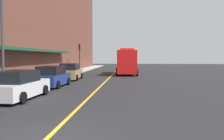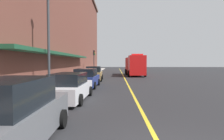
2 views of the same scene
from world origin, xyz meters
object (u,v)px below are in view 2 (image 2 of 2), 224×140
Objects in this scene: parked_car_2 at (86,78)px; street_lamp_left at (48,32)px; fire_truck at (135,66)px; parking_meter_0 at (78,73)px; parking_meter_1 at (19,91)px; traffic_light_near at (94,57)px; parked_car_0 at (12,116)px; parked_car_1 at (70,87)px; parked_car_3 at (94,74)px.

street_lamp_left is (-2.03, -3.87, 3.60)m from parked_car_2.
street_lamp_left is (-7.89, -18.46, 2.71)m from fire_truck.
parked_car_2 is at bearing -67.24° from parking_meter_0.
fire_truck is 6.22× the size of parking_meter_1.
traffic_light_near reaches higher than parking_meter_1.
parking_meter_0 and parking_meter_1 have the same top height.
parked_car_2 is 1.04× the size of traffic_light_near.
parking_meter_1 is (0.00, -12.44, 0.00)m from parking_meter_0.
parked_car_0 is 27.27m from fire_truck.
parking_meter_0 is at bearing 3.91° from parked_car_0.
parked_car_0 is at bearing -178.02° from parked_car_1.
parking_meter_0 is (-1.40, -2.79, 0.23)m from parked_car_3.
traffic_light_near reaches higher than parking_meter_0.
parked_car_1 is at bearing -81.50° from parking_meter_0.
traffic_light_near is at bearing -112.21° from fire_truck.
parked_car_1 is 0.70× the size of street_lamp_left.
parking_meter_0 is at bearing 151.71° from parked_car_3.
fire_truck is 6.22× the size of parking_meter_0.
parking_meter_0 is at bearing 24.85° from parked_car_2.
parking_meter_1 is at bearing 173.09° from parked_car_3.
fire_truck reaches higher than parking_meter_0.
parked_car_2 is 0.64× the size of street_lamp_left.
fire_truck is at bearing -13.71° from parked_car_0.
parked_car_3 reaches higher than parking_meter_0.
street_lamp_left is at bearing 12.42° from parked_car_0.
parking_meter_1 is at bearing 173.11° from parked_car_2.
street_lamp_left is (-1.97, 8.15, 3.53)m from parked_car_0.
parked_car_2 is at bearing 81.03° from parking_meter_1.
traffic_light_near reaches higher than parked_car_1.
street_lamp_left is at bearing -91.79° from traffic_light_near.
parking_meter_1 is (-1.40, -15.22, 0.23)m from parked_car_3.
parked_car_2 reaches higher than parking_meter_0.
street_lamp_left reaches higher than parked_car_0.
fire_truck is at bearing 66.85° from street_lamp_left.
fire_truck is 1.92× the size of traffic_light_near.
traffic_light_near is (-1.31, 29.32, 2.28)m from parked_car_0.
fire_truck is at bearing -19.82° from parked_car_2.
parked_car_1 is 3.67× the size of parking_meter_1.
traffic_light_near is (0.06, 13.91, 2.10)m from parking_meter_0.
parked_car_0 is at bearing -178.19° from parked_car_2.
parking_meter_0 is 1.00× the size of parking_meter_1.
street_lamp_left reaches higher than parked_car_1.
street_lamp_left reaches higher than traffic_light_near.
parking_meter_1 is (-1.43, -9.04, 0.26)m from parked_car_2.
fire_truck is at bearing 56.91° from parking_meter_0.
parked_car_2 is 3.36× the size of parking_meter_1.
parked_car_3 is at bearing 84.76° from parking_meter_1.
parking_meter_1 is at bearing -83.38° from street_lamp_left.
fire_truck is 1.19× the size of street_lamp_left.
parked_car_0 reaches higher than parking_meter_1.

